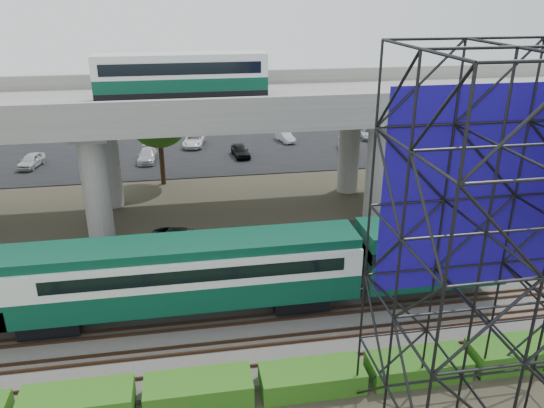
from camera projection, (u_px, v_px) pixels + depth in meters
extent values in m
plane|color=#474233|center=(273.00, 333.00, 27.50)|extent=(140.00, 140.00, 0.00)
cube|color=slate|center=(267.00, 310.00, 29.29)|extent=(90.00, 12.00, 0.20)
cube|color=black|center=(248.00, 243.00, 37.07)|extent=(90.00, 5.00, 0.08)
cube|color=black|center=(221.00, 150.00, 58.51)|extent=(90.00, 18.00, 0.08)
cube|color=#486277|center=(209.00, 109.00, 78.59)|extent=(140.00, 40.00, 0.03)
cube|color=#472D1E|center=(283.00, 362.00, 24.91)|extent=(90.00, 0.08, 0.16)
cube|color=#472D1E|center=(278.00, 344.00, 26.23)|extent=(90.00, 0.08, 0.16)
cube|color=#472D1E|center=(276.00, 337.00, 26.74)|extent=(90.00, 0.08, 0.16)
cube|color=#472D1E|center=(271.00, 320.00, 28.05)|extent=(90.00, 0.08, 0.16)
cube|color=#472D1E|center=(269.00, 314.00, 28.56)|extent=(90.00, 0.08, 0.16)
cube|color=#472D1E|center=(265.00, 300.00, 29.88)|extent=(90.00, 0.08, 0.16)
cube|color=#472D1E|center=(263.00, 295.00, 30.39)|extent=(90.00, 0.08, 0.16)
cube|color=#472D1E|center=(260.00, 282.00, 31.70)|extent=(90.00, 0.08, 0.16)
cube|color=#472D1E|center=(258.00, 277.00, 32.21)|extent=(90.00, 0.08, 0.16)
cube|color=#472D1E|center=(255.00, 266.00, 33.53)|extent=(90.00, 0.08, 0.16)
cube|color=black|center=(52.00, 319.00, 27.26)|extent=(3.00, 2.20, 0.90)
cube|color=black|center=(299.00, 296.00, 29.30)|extent=(3.00, 2.20, 0.90)
cube|color=#083D2B|center=(179.00, 288.00, 27.85)|extent=(19.00, 3.00, 1.40)
cube|color=silver|center=(177.00, 264.00, 27.30)|extent=(19.00, 3.00, 1.50)
cube|color=#083D2B|center=(175.00, 247.00, 26.92)|extent=(19.00, 2.60, 0.50)
cube|color=black|center=(196.00, 262.00, 27.44)|extent=(15.00, 3.06, 0.70)
cube|color=#083D2B|center=(430.00, 251.00, 29.66)|extent=(8.00, 3.00, 3.40)
cube|color=#9E9B93|center=(236.00, 106.00, 38.85)|extent=(80.00, 12.00, 1.20)
cube|color=#9E9B93|center=(245.00, 106.00, 33.17)|extent=(80.00, 0.50, 1.10)
cube|color=#9E9B93|center=(228.00, 78.00, 43.66)|extent=(80.00, 0.50, 1.10)
cylinder|color=#9E9B93|center=(96.00, 189.00, 35.83)|extent=(1.80, 1.80, 8.00)
cylinder|color=#9E9B93|center=(108.00, 159.00, 42.21)|extent=(1.80, 1.80, 8.00)
cube|color=#9E9B93|center=(96.00, 123.00, 37.62)|extent=(2.40, 9.00, 0.60)
cylinder|color=#9E9B93|center=(378.00, 173.00, 38.96)|extent=(1.80, 1.80, 8.00)
cylinder|color=#9E9B93|center=(349.00, 147.00, 45.35)|extent=(1.80, 1.80, 8.00)
cube|color=#9E9B93|center=(366.00, 113.00, 40.76)|extent=(2.40, 9.00, 0.60)
cylinder|color=#9E9B93|center=(539.00, 138.00, 48.17)|extent=(1.80, 1.80, 8.00)
cube|color=black|center=(183.00, 94.00, 37.89)|extent=(12.00, 2.50, 0.70)
cube|color=#083D2B|center=(182.00, 83.00, 37.59)|extent=(12.00, 2.50, 0.90)
cube|color=silver|center=(181.00, 67.00, 37.18)|extent=(12.00, 2.50, 1.30)
cube|color=black|center=(181.00, 66.00, 37.16)|extent=(11.00, 2.56, 0.80)
cube|color=silver|center=(180.00, 55.00, 36.87)|extent=(12.00, 2.40, 0.30)
cube|color=#190D91|center=(481.00, 190.00, 20.62)|extent=(8.10, 0.08, 8.25)
cube|color=#2A5814|center=(77.00, 405.00, 21.94)|extent=(4.60, 1.80, 1.20)
cube|color=#2A5814|center=(199.00, 391.00, 22.73)|extent=(4.60, 1.80, 1.15)
cube|color=#2A5814|center=(312.00, 378.00, 23.54)|extent=(4.60, 1.80, 1.03)
cube|color=#2A5814|center=(418.00, 366.00, 24.33)|extent=(4.60, 1.80, 1.01)
cube|color=#2A5814|center=(517.00, 353.00, 25.09)|extent=(4.60, 1.80, 1.12)
cylinder|color=#382314|center=(427.00, 190.00, 40.19)|extent=(0.44, 0.44, 4.80)
ellipsoid|color=#2A5814|center=(431.00, 149.00, 38.98)|extent=(4.94, 4.94, 4.18)
cylinder|color=#382314|center=(162.00, 159.00, 47.55)|extent=(0.44, 0.44, 4.80)
ellipsoid|color=#2A5814|center=(159.00, 124.00, 46.34)|extent=(4.94, 4.94, 4.18)
imported|color=black|center=(183.00, 240.00, 36.00)|extent=(5.35, 4.05, 1.35)
imported|color=#BCBCBC|center=(31.00, 161.00, 52.53)|extent=(2.35, 4.11, 1.32)
imported|color=#A2A5AA|center=(105.00, 145.00, 58.15)|extent=(1.99, 3.56, 1.11)
imported|color=#B3B6BC|center=(147.00, 155.00, 54.31)|extent=(1.98, 4.38, 1.24)
imported|color=white|center=(194.00, 140.00, 59.64)|extent=(2.91, 4.91, 1.28)
imported|color=black|center=(240.00, 151.00, 55.81)|extent=(1.96, 3.97, 1.30)
imported|color=silver|center=(285.00, 137.00, 61.32)|extent=(1.99, 3.58, 1.12)
imported|color=white|center=(348.00, 146.00, 57.66)|extent=(2.24, 4.39, 1.22)
imported|color=silver|center=(368.00, 133.00, 62.88)|extent=(2.39, 4.37, 1.16)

